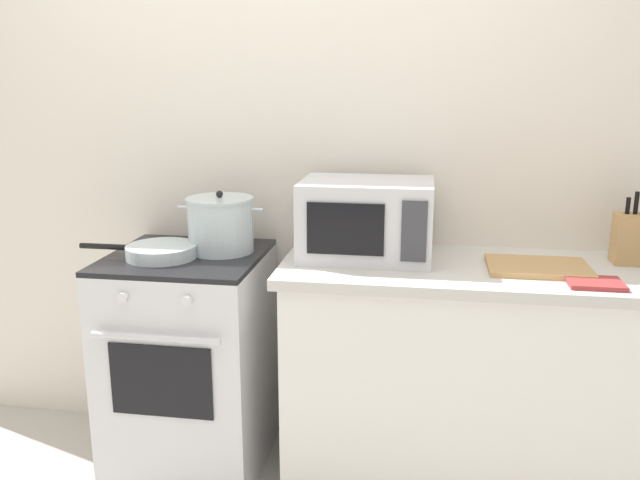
{
  "coord_description": "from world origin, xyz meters",
  "views": [
    {
      "loc": [
        0.57,
        -1.79,
        1.6
      ],
      "look_at": [
        0.19,
        0.6,
        1.0
      ],
      "focal_mm": 36.86,
      "sensor_mm": 36.0,
      "label": 1
    }
  ],
  "objects_px": {
    "knife_block": "(632,238)",
    "oven_mitt": "(595,283)",
    "frying_pan": "(160,251)",
    "cutting_board": "(538,267)",
    "microwave": "(367,219)",
    "stock_pot": "(221,225)",
    "stove": "(190,362)"
  },
  "relations": [
    {
      "from": "knife_block",
      "to": "oven_mitt",
      "type": "bearing_deg",
      "value": -122.71
    },
    {
      "from": "frying_pan",
      "to": "knife_block",
      "type": "distance_m",
      "value": 1.79
    },
    {
      "from": "cutting_board",
      "to": "microwave",
      "type": "bearing_deg",
      "value": 172.98
    },
    {
      "from": "microwave",
      "to": "cutting_board",
      "type": "xyz_separation_m",
      "value": [
        0.63,
        -0.08,
        -0.14
      ]
    },
    {
      "from": "stock_pot",
      "to": "microwave",
      "type": "distance_m",
      "value": 0.58
    },
    {
      "from": "microwave",
      "to": "knife_block",
      "type": "distance_m",
      "value": 0.99
    },
    {
      "from": "cutting_board",
      "to": "stock_pot",
      "type": "bearing_deg",
      "value": 176.72
    },
    {
      "from": "stock_pot",
      "to": "knife_block",
      "type": "height_order",
      "value": "knife_block"
    },
    {
      "from": "frying_pan",
      "to": "oven_mitt",
      "type": "bearing_deg",
      "value": -3.6
    },
    {
      "from": "stove",
      "to": "oven_mitt",
      "type": "height_order",
      "value": "oven_mitt"
    },
    {
      "from": "stove",
      "to": "oven_mitt",
      "type": "relative_size",
      "value": 5.11
    },
    {
      "from": "oven_mitt",
      "to": "frying_pan",
      "type": "bearing_deg",
      "value": 176.4
    },
    {
      "from": "stove",
      "to": "microwave",
      "type": "relative_size",
      "value": 1.84
    },
    {
      "from": "stove",
      "to": "cutting_board",
      "type": "height_order",
      "value": "cutting_board"
    },
    {
      "from": "stove",
      "to": "stock_pot",
      "type": "bearing_deg",
      "value": 28.89
    },
    {
      "from": "frying_pan",
      "to": "cutting_board",
      "type": "xyz_separation_m",
      "value": [
        1.42,
        0.06,
        -0.02
      ]
    },
    {
      "from": "stove",
      "to": "frying_pan",
      "type": "relative_size",
      "value": 1.95
    },
    {
      "from": "frying_pan",
      "to": "cutting_board",
      "type": "bearing_deg",
      "value": 2.44
    },
    {
      "from": "stock_pot",
      "to": "cutting_board",
      "type": "bearing_deg",
      "value": -3.28
    },
    {
      "from": "stock_pot",
      "to": "knife_block",
      "type": "xyz_separation_m",
      "value": [
        1.57,
        0.07,
        -0.01
      ]
    },
    {
      "from": "cutting_board",
      "to": "oven_mitt",
      "type": "xyz_separation_m",
      "value": [
        0.16,
        -0.16,
        -0.0
      ]
    },
    {
      "from": "oven_mitt",
      "to": "knife_block",
      "type": "bearing_deg",
      "value": 57.29
    },
    {
      "from": "stock_pot",
      "to": "microwave",
      "type": "height_order",
      "value": "microwave"
    },
    {
      "from": "stock_pot",
      "to": "cutting_board",
      "type": "relative_size",
      "value": 0.97
    },
    {
      "from": "cutting_board",
      "to": "knife_block",
      "type": "distance_m",
      "value": 0.39
    },
    {
      "from": "microwave",
      "to": "oven_mitt",
      "type": "xyz_separation_m",
      "value": [
        0.79,
        -0.24,
        -0.14
      ]
    },
    {
      "from": "stove",
      "to": "frying_pan",
      "type": "bearing_deg",
      "value": -142.49
    },
    {
      "from": "oven_mitt",
      "to": "cutting_board",
      "type": "bearing_deg",
      "value": 135.1
    },
    {
      "from": "stove",
      "to": "knife_block",
      "type": "xyz_separation_m",
      "value": [
        1.7,
        0.14,
        0.56
      ]
    },
    {
      "from": "frying_pan",
      "to": "cutting_board",
      "type": "height_order",
      "value": "frying_pan"
    },
    {
      "from": "frying_pan",
      "to": "microwave",
      "type": "bearing_deg",
      "value": 9.98
    },
    {
      "from": "frying_pan",
      "to": "knife_block",
      "type": "relative_size",
      "value": 1.73
    }
  ]
}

